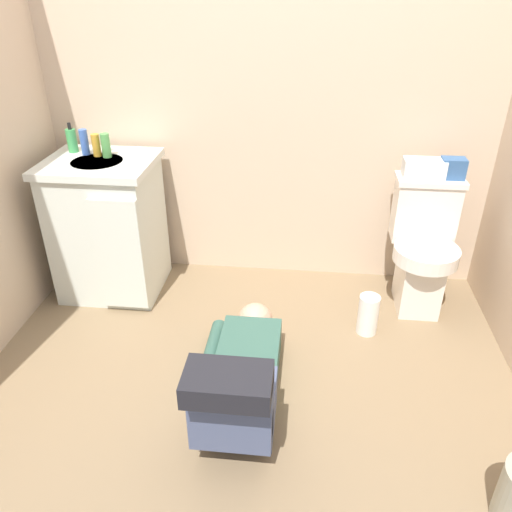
{
  "coord_description": "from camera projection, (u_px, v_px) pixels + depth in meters",
  "views": [
    {
      "loc": [
        0.24,
        -1.87,
        1.72
      ],
      "look_at": [
        0.0,
        0.35,
        0.45
      ],
      "focal_mm": 35.29,
      "sensor_mm": 36.0,
      "label": 1
    }
  ],
  "objects": [
    {
      "name": "toilet",
      "position": [
        422.0,
        247.0,
        2.82
      ],
      "size": [
        0.36,
        0.46,
        0.75
      ],
      "color": "silver",
      "rests_on": "ground_plane"
    },
    {
      "name": "soap_dispenser",
      "position": [
        72.0,
        140.0,
        2.83
      ],
      "size": [
        0.06,
        0.06,
        0.17
      ],
      "color": "#3C974F",
      "rests_on": "vanity_cabinet"
    },
    {
      "name": "bottle_amber",
      "position": [
        96.0,
        145.0,
        2.78
      ],
      "size": [
        0.04,
        0.04,
        0.12
      ],
      "primitive_type": "cylinder",
      "color": "gold",
      "rests_on": "vanity_cabinet"
    },
    {
      "name": "bottle_green",
      "position": [
        106.0,
        145.0,
        2.76
      ],
      "size": [
        0.05,
        0.05,
        0.13
      ],
      "primitive_type": "cylinder",
      "color": "#509D4C",
      "rests_on": "vanity_cabinet"
    },
    {
      "name": "person_plumber",
      "position": [
        241.0,
        376.0,
        2.2
      ],
      "size": [
        0.39,
        1.06,
        0.52
      ],
      "color": "#33594C",
      "rests_on": "ground_plane"
    },
    {
      "name": "ground_plane",
      "position": [
        248.0,
        372.0,
        2.5
      ],
      "size": [
        3.08,
        2.96,
        0.04
      ],
      "primitive_type": "cube",
      "color": "#80694B"
    },
    {
      "name": "vanity_cabinet",
      "position": [
        109.0,
        226.0,
        2.94
      ],
      "size": [
        0.6,
        0.53,
        0.82
      ],
      "color": "silver",
      "rests_on": "ground_plane"
    },
    {
      "name": "tissue_box",
      "position": [
        424.0,
        168.0,
        2.69
      ],
      "size": [
        0.22,
        0.11,
        0.1
      ],
      "primitive_type": "cube",
      "color": "silver",
      "rests_on": "toilet"
    },
    {
      "name": "toiletry_bag",
      "position": [
        453.0,
        168.0,
        2.67
      ],
      "size": [
        0.12,
        0.09,
        0.11
      ],
      "primitive_type": "cube",
      "color": "#33598C",
      "rests_on": "toilet"
    },
    {
      "name": "faucet",
      "position": [
        106.0,
        143.0,
        2.84
      ],
      "size": [
        0.02,
        0.02,
        0.1
      ],
      "primitive_type": "cylinder",
      "color": "silver",
      "rests_on": "vanity_cabinet"
    },
    {
      "name": "wall_back",
      "position": [
        269.0,
        79.0,
        2.78
      ],
      "size": [
        2.74,
        0.08,
        2.4
      ],
      "primitive_type": "cube",
      "color": "#CCB194",
      "rests_on": "ground_plane"
    },
    {
      "name": "bottle_blue",
      "position": [
        84.0,
        142.0,
        2.8
      ],
      "size": [
        0.04,
        0.04,
        0.14
      ],
      "primitive_type": "cylinder",
      "color": "#3B61B3",
      "rests_on": "vanity_cabinet"
    },
    {
      "name": "paper_towel_roll",
      "position": [
        368.0,
        314.0,
        2.7
      ],
      "size": [
        0.11,
        0.11,
        0.23
      ],
      "primitive_type": "cylinder",
      "color": "white",
      "rests_on": "ground_plane"
    }
  ]
}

